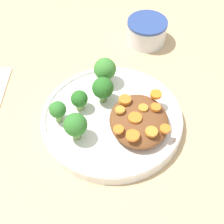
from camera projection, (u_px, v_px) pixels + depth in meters
The scene contains 19 objects.
ground_plane at pixel (112, 123), 0.75m from camera, with size 4.00×4.00×0.00m, color tan.
plate at pixel (112, 119), 0.74m from camera, with size 0.28×0.28×0.03m.
dip_bowl at pixel (147, 30), 0.89m from camera, with size 0.10×0.10×0.06m.
stew_mound at pixel (139, 121), 0.71m from camera, with size 0.13×0.11×0.03m, color brown.
broccoli_floret_0 at pixel (79, 99), 0.73m from camera, with size 0.03×0.03×0.05m.
broccoli_floret_1 at pixel (76, 125), 0.68m from camera, with size 0.04×0.04×0.06m.
broccoli_floret_2 at pixel (103, 88), 0.74m from camera, with size 0.04×0.04×0.06m.
broccoli_floret_3 at pixel (105, 69), 0.77m from camera, with size 0.05×0.05×0.06m.
broccoli_floret_4 at pixel (58, 110), 0.71m from camera, with size 0.03×0.03×0.05m.
carrot_slice_0 at pixel (156, 107), 0.71m from camera, with size 0.02×0.02×0.01m, color orange.
carrot_slice_1 at pixel (165, 129), 0.67m from camera, with size 0.02×0.02×0.00m, color orange.
carrot_slice_2 at pixel (135, 118), 0.69m from camera, with size 0.03×0.03×0.00m, color orange.
carrot_slice_3 at pixel (119, 129), 0.67m from camera, with size 0.02×0.02×0.01m, color orange.
carrot_slice_4 at pixel (125, 100), 0.72m from camera, with size 0.02×0.02×0.01m, color orange.
carrot_slice_5 at pixel (133, 136), 0.66m from camera, with size 0.03×0.03×0.01m, color orange.
carrot_slice_6 at pixel (152, 132), 0.67m from camera, with size 0.02×0.02×0.01m, color orange.
carrot_slice_7 at pixel (156, 94), 0.73m from camera, with size 0.02×0.02×0.01m, color orange.
carrot_slice_8 at pixel (120, 110), 0.70m from camera, with size 0.02×0.02×0.01m, color orange.
carrot_slice_9 at pixel (143, 108), 0.71m from camera, with size 0.02×0.02×0.00m, color orange.
Camera 1 is at (-0.46, 0.04, 0.59)m, focal length 60.00 mm.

